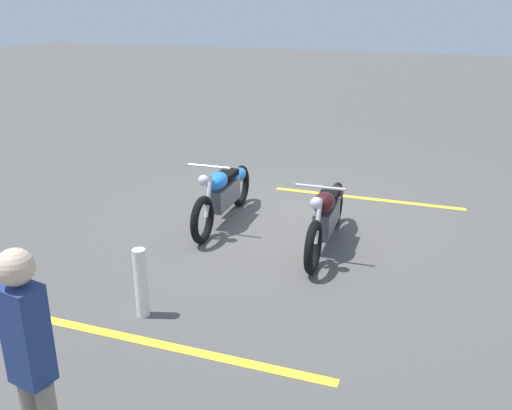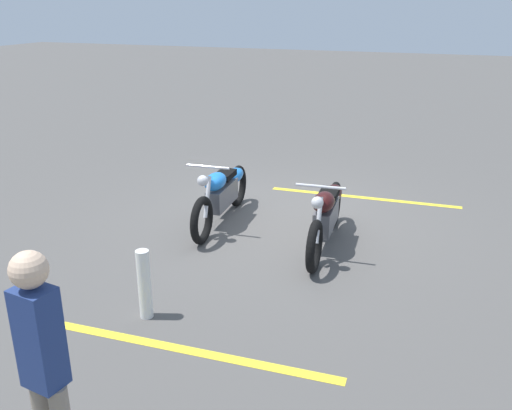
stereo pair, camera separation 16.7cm
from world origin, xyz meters
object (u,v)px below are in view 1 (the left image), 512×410
object	(u,v)px
bystander_near_row	(31,362)
motorcycle_dark_foreground	(327,214)
bollard_post	(141,283)
motorcycle_bright_foreground	(224,192)

from	to	relation	value
bystander_near_row	motorcycle_dark_foreground	bearing A→B (deg)	179.22
motorcycle_dark_foreground	bystander_near_row	size ratio (longest dim) A/B	1.25
motorcycle_dark_foreground	bollard_post	size ratio (longest dim) A/B	2.90
motorcycle_bright_foreground	motorcycle_dark_foreground	world-z (taller)	same
motorcycle_bright_foreground	bystander_near_row	xyz separation A→B (m)	(4.89, 0.92, 0.54)
motorcycle_bright_foreground	bystander_near_row	bearing A→B (deg)	6.92
motorcycle_bright_foreground	bystander_near_row	distance (m)	5.00
motorcycle_bright_foreground	bystander_near_row	world-z (taller)	bystander_near_row
motorcycle_bright_foreground	bollard_post	xyz separation A→B (m)	(2.77, 0.33, -0.08)
motorcycle_bright_foreground	bollard_post	world-z (taller)	motorcycle_bright_foreground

